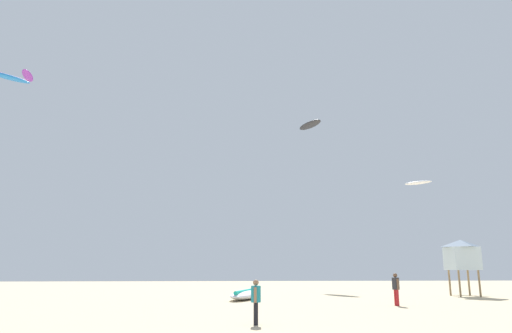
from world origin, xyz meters
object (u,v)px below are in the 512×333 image
at_px(person_foreground, 256,298).
at_px(person_midground, 396,287).
at_px(kite_aloft_3, 28,76).
at_px(kite_aloft_2, 310,125).
at_px(lifeguard_tower, 462,254).
at_px(kite_aloft_4, 9,77).
at_px(kite_grounded_near, 245,295).
at_px(kite_aloft_0, 418,183).

height_order(person_foreground, person_midground, person_midground).
bearing_deg(kite_aloft_3, kite_aloft_2, 16.22).
height_order(lifeguard_tower, kite_aloft_4, kite_aloft_4).
relative_size(person_foreground, lifeguard_tower, 0.40).
xyz_separation_m(lifeguard_tower, kite_aloft_2, (-8.03, 17.43, 15.62)).
height_order(person_midground, lifeguard_tower, lifeguard_tower).
height_order(kite_grounded_near, kite_aloft_3, kite_aloft_3).
distance_m(kite_aloft_0, kite_aloft_2, 14.76).
xyz_separation_m(person_foreground, kite_aloft_4, (-15.98, 11.67, 13.66)).
relative_size(kite_aloft_2, kite_aloft_4, 1.68).
distance_m(lifeguard_tower, kite_aloft_3, 42.18).
height_order(person_foreground, lifeguard_tower, lifeguard_tower).
distance_m(person_midground, lifeguard_tower, 11.56).
bearing_deg(lifeguard_tower, kite_aloft_2, 114.73).
distance_m(person_foreground, person_midground, 11.64).
distance_m(person_foreground, kite_grounded_near, 13.81).
height_order(person_foreground, kite_grounded_near, person_foreground).
bearing_deg(kite_aloft_2, kite_aloft_3, -163.78).
bearing_deg(kite_aloft_3, kite_grounded_near, -27.82).
bearing_deg(kite_aloft_4, kite_grounded_near, 7.49).
bearing_deg(person_foreground, person_midground, -126.81).
bearing_deg(kite_aloft_0, kite_aloft_4, -157.75).
relative_size(lifeguard_tower, kite_aloft_2, 0.96).
bearing_deg(person_foreground, kite_aloft_4, -26.58).
relative_size(person_midground, kite_aloft_4, 0.70).
relative_size(person_midground, kite_aloft_3, 0.56).
distance_m(kite_aloft_2, kite_aloft_3, 30.64).
relative_size(person_midground, kite_aloft_0, 0.71).
bearing_deg(kite_aloft_0, person_foreground, -124.91).
height_order(person_foreground, kite_aloft_0, kite_aloft_0).
relative_size(person_midground, kite_aloft_2, 0.41).
bearing_deg(kite_aloft_2, kite_aloft_0, -40.65).
distance_m(person_foreground, lifeguard_tower, 23.12).
height_order(person_midground, kite_aloft_2, kite_aloft_2).
xyz_separation_m(person_foreground, lifeguard_tower, (16.58, 15.98, 2.09)).
bearing_deg(person_foreground, lifeguard_tower, -126.50).
xyz_separation_m(person_foreground, kite_aloft_2, (8.55, 33.40, 17.71)).
bearing_deg(kite_grounded_near, kite_aloft_3, 152.18).
distance_m(person_midground, kite_aloft_2, 30.90).
height_order(person_foreground, kite_aloft_3, kite_aloft_3).
relative_size(lifeguard_tower, kite_aloft_3, 1.30).
bearing_deg(kite_aloft_0, kite_aloft_2, 139.35).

